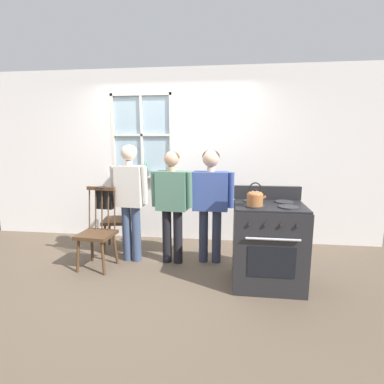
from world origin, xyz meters
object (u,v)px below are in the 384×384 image
Objects in this scene: chair_by_window at (97,233)px; handbag at (105,199)px; person_elderly_left at (130,193)px; kettle at (255,197)px; chair_near_wall at (119,220)px; potted_plant at (145,171)px; person_teen_center at (172,197)px; person_adult_right at (210,194)px; stove at (268,244)px.

handbag is at bearing 90.00° from chair_by_window.
chair_by_window is 0.66m from person_elderly_left.
kettle reaches higher than chair_by_window.
potted_plant is (0.27, 0.52, 0.67)m from chair_near_wall.
person_teen_center reaches higher than chair_near_wall.
potted_plant reaches higher than handbag.
person_teen_center is at bearing -56.14° from potted_plant.
person_teen_center is 0.50m from person_adult_right.
person_elderly_left reaches higher than kettle.
handbag is at bearing 163.97° from kettle.
potted_plant is at bearing 73.22° from handbag.
kettle is (-0.17, -0.13, 0.55)m from stove.
potted_plant reaches higher than chair_near_wall.
person_teen_center is at bearing -169.87° from person_adult_right.
potted_plant is (-1.78, 1.36, 0.64)m from stove.
person_elderly_left reaches higher than person_teen_center.
chair_by_window is at bearing -158.72° from person_teen_center.
person_adult_right is (1.41, 0.36, 0.47)m from chair_by_window.
potted_plant is (-0.61, 0.91, 0.23)m from person_teen_center.
person_adult_right is 0.98m from stove.
person_elderly_left is 1.67m from kettle.
person_elderly_left reaches higher than chair_near_wall.
chair_near_wall is (0.04, 0.65, 0.00)m from chair_by_window.
kettle is at bearing -142.69° from stove.
kettle is 2.20m from potted_plant.
stove is at bearing 37.31° from kettle.
potted_plant is at bearing 142.68° from stove.
person_adult_right is at bearing 66.76° from chair_near_wall.
chair_near_wall is 0.69× the size of person_adult_right.
chair_near_wall is 1.05m from person_teen_center.
handbag is (-1.90, 0.55, -0.17)m from kettle.
person_elderly_left is at bearing 165.53° from stove.
kettle is 0.80× the size of handbag.
person_elderly_left is 1.85m from stove.
kettle reaches higher than stove.
kettle is at bearing -15.14° from person_elderly_left.
stove is at bearing 56.86° from chair_near_wall.
person_elderly_left reaches higher than chair_by_window.
stove is at bearing 0.39° from chair_by_window.
person_adult_right is (1.05, 0.09, -0.02)m from person_elderly_left.
person_adult_right reaches higher than kettle.
chair_by_window is 1.39m from potted_plant.
person_elderly_left is (0.32, -0.39, 0.49)m from chair_near_wall.
handbag is (-0.34, -0.03, -0.08)m from person_elderly_left.
chair_near_wall is at bearing 92.16° from chair_by_window.
person_teen_center is (0.56, 0.01, -0.05)m from person_elderly_left.
chair_by_window is at bearing 170.73° from kettle.
chair_near_wall is at bearing 152.80° from kettle.
potted_plant is (-1.10, 0.82, 0.19)m from person_adult_right.
person_elderly_left is at bearing -174.57° from person_teen_center.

